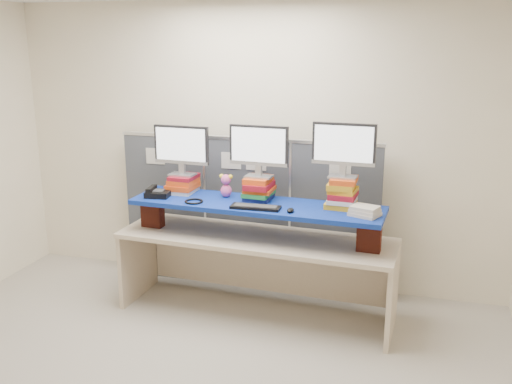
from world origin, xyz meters
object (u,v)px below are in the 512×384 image
(monitor_left, at_px, (181,147))
(blue_board, at_px, (256,205))
(monitor_center, at_px, (259,148))
(desk, at_px, (256,252))
(desk_phone, at_px, (157,193))
(monitor_right, at_px, (344,147))
(keyboard, at_px, (256,207))

(monitor_left, bearing_deg, blue_board, -8.87)
(monitor_center, bearing_deg, blue_board, -82.77)
(desk, height_order, blue_board, blue_board)
(desk_phone, bearing_deg, monitor_left, 42.56)
(monitor_left, relative_size, monitor_center, 1.00)
(monitor_right, height_order, keyboard, monitor_right)
(desk, height_order, desk_phone, desk_phone)
(monitor_center, distance_m, monitor_right, 0.74)
(monitor_left, relative_size, monitor_right, 1.00)
(monitor_right, xyz_separation_m, keyboard, (-0.69, -0.24, -0.51))
(monitor_right, bearing_deg, desk_phone, -172.91)
(monitor_center, bearing_deg, monitor_right, 0.00)
(desk, height_order, monitor_right, monitor_right)
(desk_phone, bearing_deg, keyboard, -14.34)
(blue_board, xyz_separation_m, monitor_left, (-0.75, 0.16, 0.45))
(monitor_left, height_order, monitor_center, monitor_center)
(desk, height_order, monitor_center, monitor_center)
(desk, relative_size, keyboard, 5.85)
(desk, relative_size, monitor_right, 4.69)
(keyboard, height_order, desk_phone, desk_phone)
(monitor_right, relative_size, desk_phone, 2.28)
(monitor_center, distance_m, desk_phone, 1.02)
(keyboard, bearing_deg, blue_board, 102.75)
(blue_board, height_order, keyboard, keyboard)
(blue_board, bearing_deg, desk, 2.87)
(monitor_center, bearing_deg, monitor_left, -180.00)
(monitor_left, height_order, desk_phone, monitor_left)
(monitor_left, xyz_separation_m, desk_phone, (-0.17, -0.20, -0.39))
(keyboard, bearing_deg, monitor_center, 98.49)
(monitor_left, distance_m, monitor_right, 1.49)
(blue_board, height_order, monitor_center, monitor_center)
(desk, bearing_deg, keyboard, -72.62)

